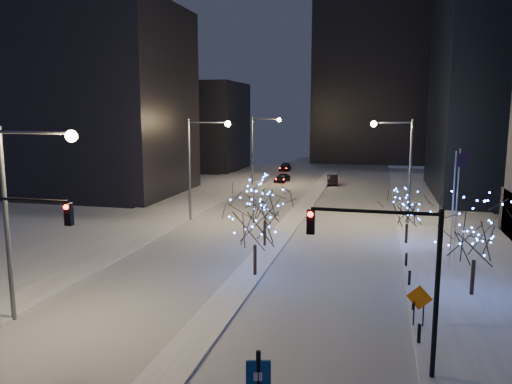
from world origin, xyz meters
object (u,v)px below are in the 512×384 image
(holiday_tree_plaza_near, at_px, (476,233))
(holiday_tree_plaza_far, at_px, (408,208))
(street_lamp_east, at_px, (401,157))
(car_mid, at_px, (332,180))
(street_lamp_w_far, at_px, (259,141))
(street_lamp_w_near, at_px, (23,197))
(car_far, at_px, (285,167))
(holiday_tree_median_near, at_px, (255,218))
(car_near, at_px, (282,178))
(traffic_signal_west, at_px, (5,242))
(traffic_signal_east, at_px, (397,263))
(holiday_tree_median_far, at_px, (265,200))
(street_lamp_w_mid, at_px, (199,155))
(construction_sign, at_px, (419,301))

(holiday_tree_plaza_near, distance_m, holiday_tree_plaza_far, 11.61)
(street_lamp_east, height_order, car_mid, street_lamp_east)
(holiday_tree_plaza_near, bearing_deg, street_lamp_w_far, 118.96)
(street_lamp_w_near, bearing_deg, car_far, 89.68)
(street_lamp_w_far, distance_m, car_far, 19.66)
(street_lamp_w_far, distance_m, car_mid, 12.33)
(holiday_tree_median_near, bearing_deg, car_near, 98.61)
(car_near, bearing_deg, holiday_tree_plaza_far, -55.43)
(car_near, height_order, car_mid, car_mid)
(traffic_signal_west, relative_size, traffic_signal_east, 1.00)
(street_lamp_east, distance_m, car_mid, 27.19)
(street_lamp_east, bearing_deg, holiday_tree_plaza_near, -79.28)
(street_lamp_w_near, distance_m, traffic_signal_west, 2.70)
(street_lamp_w_near, height_order, holiday_tree_median_near, street_lamp_w_near)
(street_lamp_w_far, height_order, holiday_tree_median_far, street_lamp_w_far)
(car_far, height_order, holiday_tree_plaza_near, holiday_tree_plaza_near)
(street_lamp_w_mid, relative_size, holiday_tree_median_far, 1.70)
(street_lamp_w_mid, bearing_deg, street_lamp_w_near, -90.00)
(car_near, relative_size, holiday_tree_median_far, 0.68)
(traffic_signal_west, relative_size, holiday_tree_median_far, 1.19)
(traffic_signal_west, distance_m, construction_sign, 19.94)
(traffic_signal_east, relative_size, car_near, 1.76)
(traffic_signal_east, distance_m, holiday_tree_plaza_far, 21.47)
(car_mid, height_order, car_far, car_mid)
(street_lamp_w_mid, xyz_separation_m, construction_sign, (19.24, -21.08, -5.08))
(holiday_tree_plaza_near, height_order, holiday_tree_plaza_far, holiday_tree_plaza_near)
(street_lamp_w_far, bearing_deg, holiday_tree_plaza_near, -61.04)
(street_lamp_w_mid, height_order, traffic_signal_west, street_lamp_w_mid)
(street_lamp_w_near, relative_size, car_far, 2.20)
(holiday_tree_median_near, relative_size, holiday_tree_median_far, 1.04)
(traffic_signal_west, xyz_separation_m, holiday_tree_median_near, (8.94, 11.65, -0.84))
(holiday_tree_median_near, bearing_deg, street_lamp_east, 62.43)
(car_far, xyz_separation_m, holiday_tree_median_near, (9.05, -59.13, 3.26))
(street_lamp_w_far, distance_m, holiday_tree_median_near, 41.52)
(holiday_tree_plaza_near, bearing_deg, traffic_signal_east, -114.77)
(construction_sign, bearing_deg, traffic_signal_west, -151.32)
(holiday_tree_median_far, relative_size, construction_sign, 2.80)
(traffic_signal_west, distance_m, holiday_tree_plaza_far, 29.34)
(traffic_signal_east, height_order, car_far, traffic_signal_east)
(street_lamp_w_mid, distance_m, construction_sign, 28.99)
(street_lamp_east, relative_size, car_mid, 2.23)
(street_lamp_w_mid, bearing_deg, holiday_tree_plaza_far, -13.48)
(street_lamp_w_near, relative_size, street_lamp_east, 1.00)
(holiday_tree_plaza_far, bearing_deg, car_near, 116.46)
(street_lamp_w_mid, height_order, holiday_tree_median_far, street_lamp_w_mid)
(street_lamp_w_mid, height_order, car_mid, street_lamp_w_mid)
(street_lamp_w_near, distance_m, street_lamp_w_mid, 25.00)
(traffic_signal_east, bearing_deg, holiday_tree_plaza_far, 85.82)
(car_far, distance_m, holiday_tree_plaza_near, 63.66)
(street_lamp_w_near, bearing_deg, holiday_tree_plaza_near, 22.14)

